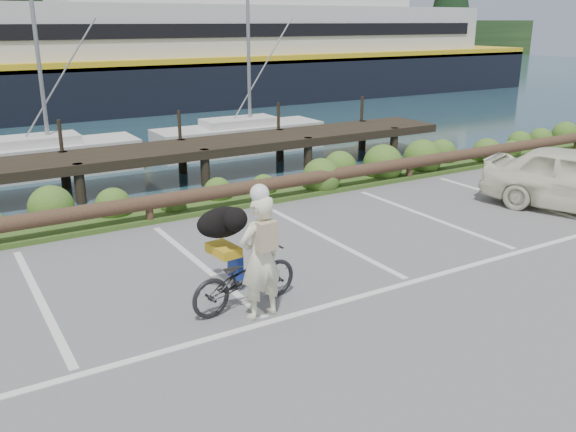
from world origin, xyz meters
name	(u,v)px	position (x,y,z in m)	size (l,w,h in m)	color
ground	(257,311)	(0.00, 0.00, 0.00)	(72.00, 72.00, 0.00)	#5C5C5E
vegetation_strip	(139,213)	(0.00, 5.30, 0.05)	(34.00, 1.60, 0.10)	#3D5B21
log_rail	(150,224)	(0.00, 4.60, 0.00)	(32.00, 0.30, 0.60)	#443021
bicycle	(245,277)	(-0.07, 0.22, 0.46)	(0.60, 1.73, 0.91)	black
cyclist	(261,258)	(-0.02, -0.18, 0.89)	(0.65, 0.43, 1.78)	#E8E6C4
dog	(223,222)	(-0.13, 0.77, 1.14)	(0.80, 0.39, 0.46)	black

